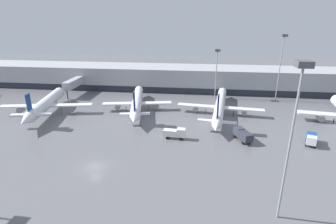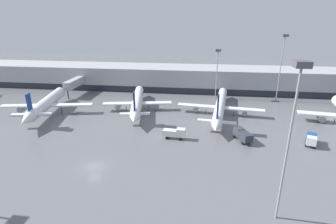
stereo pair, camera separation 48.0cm
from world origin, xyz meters
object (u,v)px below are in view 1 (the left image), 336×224
(parked_jet_0, at_px, (46,104))
(service_truck_0, at_px, (243,134))
(parked_jet_3, at_px, (220,106))
(service_truck_2, at_px, (175,133))
(service_truck_1, at_px, (311,138))
(apron_light_mast_1, at_px, (282,51))
(traffic_cone_0, at_px, (64,115))
(apron_light_mast_5, at_px, (217,60))
(apron_light_mast_4, at_px, (297,104))
(parked_jet_4, at_px, (137,102))

(parked_jet_0, height_order, service_truck_0, parked_jet_0)
(parked_jet_3, xyz_separation_m, service_truck_2, (-11.67, -18.50, -1.17))
(parked_jet_3, xyz_separation_m, service_truck_0, (4.28, -17.60, -1.09))
(service_truck_1, xyz_separation_m, apron_light_mast_1, (0.76, 34.31, 15.78))
(parked_jet_3, bearing_deg, service_truck_1, -125.52)
(service_truck_1, distance_m, apron_light_mast_1, 37.77)
(traffic_cone_0, height_order, apron_light_mast_1, apron_light_mast_1)
(apron_light_mast_1, height_order, apron_light_mast_5, apron_light_mast_1)
(traffic_cone_0, height_order, apron_light_mast_4, apron_light_mast_4)
(traffic_cone_0, xyz_separation_m, apron_light_mast_1, (66.42, 23.64, 16.95))
(parked_jet_0, relative_size, service_truck_1, 6.34)
(service_truck_2, bearing_deg, apron_light_mast_4, -50.03)
(service_truck_0, xyz_separation_m, apron_light_mast_5, (-4.93, 34.69, 12.26))
(parked_jet_0, distance_m, parked_jet_4, 27.09)
(apron_light_mast_1, bearing_deg, service_truck_2, -132.41)
(parked_jet_4, xyz_separation_m, service_truck_2, (13.76, -18.98, -1.28))
(parked_jet_3, distance_m, parked_jet_4, 25.44)
(parked_jet_3, xyz_separation_m, apron_light_mast_5, (-0.64, 17.09, 11.16))
(apron_light_mast_1, relative_size, apron_light_mast_5, 1.29)
(parked_jet_3, distance_m, apron_light_mast_4, 45.80)
(traffic_cone_0, distance_m, apron_light_mast_4, 65.33)
(parked_jet_0, distance_m, traffic_cone_0, 6.42)
(parked_jet_0, distance_m, parked_jet_3, 52.07)
(parked_jet_4, xyz_separation_m, apron_light_mast_5, (24.79, 16.61, 11.05))
(parked_jet_4, bearing_deg, traffic_cone_0, 99.58)
(parked_jet_3, height_order, parked_jet_4, parked_jet_3)
(service_truck_0, distance_m, apron_light_mast_5, 37.12)
(parked_jet_0, distance_m, service_truck_2, 41.93)
(service_truck_1, bearing_deg, apron_light_mast_4, -8.31)
(parked_jet_4, bearing_deg, apron_light_mast_1, -81.17)
(parked_jet_0, relative_size, service_truck_2, 6.06)
(parked_jet_0, relative_size, apron_light_mast_4, 1.44)
(service_truck_2, distance_m, traffic_cone_0, 36.26)
(apron_light_mast_1, bearing_deg, traffic_cone_0, -160.41)
(traffic_cone_0, bearing_deg, apron_light_mast_5, 28.01)
(parked_jet_0, relative_size, parked_jet_4, 0.95)
(service_truck_0, bearing_deg, apron_light_mast_4, 159.72)
(parked_jet_4, distance_m, service_truck_0, 34.81)
(service_truck_1, xyz_separation_m, apron_light_mast_4, (-13.84, -25.25, 15.94))
(traffic_cone_0, bearing_deg, parked_jet_3, 8.73)
(traffic_cone_0, bearing_deg, parked_jet_4, 20.10)
(service_truck_2, relative_size, apron_light_mast_1, 0.24)
(service_truck_2, xyz_separation_m, apron_light_mast_1, (32.04, 35.08, 15.75))
(parked_jet_4, height_order, service_truck_0, parked_jet_4)
(parked_jet_4, height_order, service_truck_2, parked_jet_4)
(parked_jet_3, distance_m, service_truck_1, 26.46)
(apron_light_mast_1, xyz_separation_m, apron_light_mast_5, (-21.01, 0.51, -3.42))
(service_truck_2, height_order, apron_light_mast_4, apron_light_mast_4)
(apron_light_mast_5, bearing_deg, parked_jet_3, -87.84)
(parked_jet_3, distance_m, service_truck_0, 18.15)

